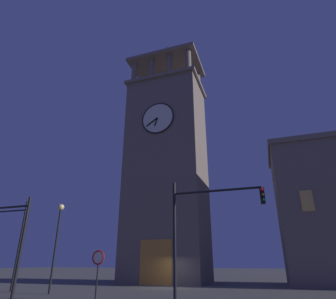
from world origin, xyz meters
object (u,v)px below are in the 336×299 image
at_px(traffic_signal_near, 203,219).
at_px(street_lamp, 58,230).
at_px(traffic_signal_mid, 9,231).
at_px(traffic_signal_far, 4,230).
at_px(no_horn_sign, 98,261).
at_px(clocktower, 167,169).

xyz_separation_m(traffic_signal_near, street_lamp, (11.04, -2.79, 0.11)).
bearing_deg(street_lamp, traffic_signal_mid, -7.22).
xyz_separation_m(traffic_signal_near, traffic_signal_mid, (16.32, -3.45, 0.31)).
relative_size(traffic_signal_near, street_lamp, 1.00).
relative_size(traffic_signal_far, no_horn_sign, 2.12).
relative_size(street_lamp, no_horn_sign, 2.30).
distance_m(clocktower, traffic_signal_mid, 16.98).
relative_size(traffic_signal_far, street_lamp, 0.92).
bearing_deg(traffic_signal_far, no_horn_sign, -159.12).
distance_m(traffic_signal_near, no_horn_sign, 6.46).
relative_size(clocktower, traffic_signal_mid, 4.70).
bearing_deg(traffic_signal_mid, no_horn_sign, 163.98).
bearing_deg(traffic_signal_far, street_lamp, -92.76).
bearing_deg(clocktower, traffic_signal_mid, 53.79).
height_order(traffic_signal_mid, traffic_signal_far, traffic_signal_mid).
relative_size(traffic_signal_near, traffic_signal_mid, 0.91).
relative_size(clocktower, traffic_signal_near, 5.15).
relative_size(traffic_signal_mid, no_horn_sign, 2.53).
distance_m(traffic_signal_far, no_horn_sign, 5.71).
distance_m(clocktower, no_horn_sign, 18.19).
relative_size(clocktower, traffic_signal_far, 5.60).
xyz_separation_m(clocktower, traffic_signal_mid, (8.89, 12.15, -7.86)).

